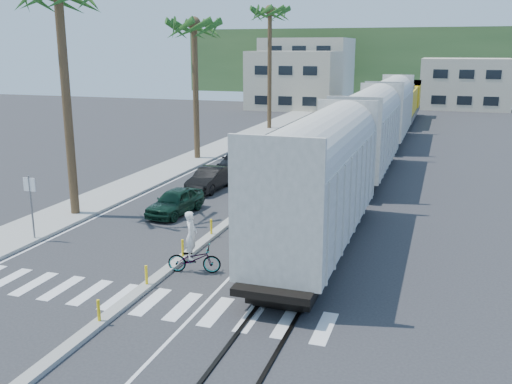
% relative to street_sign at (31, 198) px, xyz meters
% --- Properties ---
extents(ground, '(140.00, 140.00, 0.00)m').
position_rel_street_sign_xyz_m(ground, '(7.30, -2.00, -1.97)').
color(ground, '#28282B').
rests_on(ground, ground).
extents(sidewalk, '(3.00, 90.00, 0.15)m').
position_rel_street_sign_xyz_m(sidewalk, '(-1.20, 23.00, -1.90)').
color(sidewalk, gray).
rests_on(sidewalk, ground).
extents(rails, '(1.56, 100.00, 0.06)m').
position_rel_street_sign_xyz_m(rails, '(12.30, 26.00, -1.94)').
color(rails, black).
rests_on(rails, ground).
extents(median, '(0.45, 60.00, 0.85)m').
position_rel_street_sign_xyz_m(median, '(7.30, 17.96, -1.88)').
color(median, gray).
rests_on(median, ground).
extents(crosswalk, '(14.00, 2.20, 0.01)m').
position_rel_street_sign_xyz_m(crosswalk, '(7.30, -4.00, -1.97)').
color(crosswalk, silver).
rests_on(crosswalk, ground).
extents(lane_markings, '(9.42, 90.00, 0.01)m').
position_rel_street_sign_xyz_m(lane_markings, '(5.15, 23.00, -1.97)').
color(lane_markings, silver).
rests_on(lane_markings, ground).
extents(freight_train, '(3.00, 60.94, 5.85)m').
position_rel_street_sign_xyz_m(freight_train, '(12.30, 23.43, 0.93)').
color(freight_train, '#A7A599').
rests_on(freight_train, ground).
extents(palm_trees, '(3.50, 37.20, 13.75)m').
position_rel_street_sign_xyz_m(palm_trees, '(-0.80, 20.70, 8.84)').
color(palm_trees, brown).
rests_on(palm_trees, ground).
extents(street_sign, '(0.60, 0.08, 3.00)m').
position_rel_street_sign_xyz_m(street_sign, '(0.00, 0.00, 0.00)').
color(street_sign, slate).
rests_on(street_sign, ground).
extents(buildings, '(38.00, 27.00, 10.00)m').
position_rel_street_sign_xyz_m(buildings, '(0.89, 69.66, 2.39)').
color(buildings, '#B6AB91').
rests_on(buildings, ground).
extents(hillside, '(80.00, 20.00, 12.00)m').
position_rel_street_sign_xyz_m(hillside, '(7.30, 98.00, 4.03)').
color(hillside, '#385628').
rests_on(hillside, ground).
extents(car_lead, '(2.41, 4.28, 1.35)m').
position_rel_street_sign_xyz_m(car_lead, '(4.10, 5.86, -1.30)').
color(car_lead, black).
rests_on(car_lead, ground).
extents(car_second, '(1.85, 4.34, 1.39)m').
position_rel_street_sign_xyz_m(car_second, '(3.77, 11.22, -1.28)').
color(car_second, black).
rests_on(car_second, ground).
extents(car_third, '(3.03, 5.66, 1.54)m').
position_rel_street_sign_xyz_m(car_third, '(3.59, 16.86, -1.20)').
color(car_third, black).
rests_on(car_third, ground).
extents(car_rear, '(2.67, 4.78, 1.25)m').
position_rel_street_sign_xyz_m(car_rear, '(3.68, 21.32, -1.35)').
color(car_rear, '#A2A5A7').
rests_on(car_rear, ground).
extents(cyclist, '(1.65, 2.37, 2.42)m').
position_rel_street_sign_xyz_m(cyclist, '(8.29, -1.08, -1.21)').
color(cyclist, '#9EA0A5').
rests_on(cyclist, ground).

